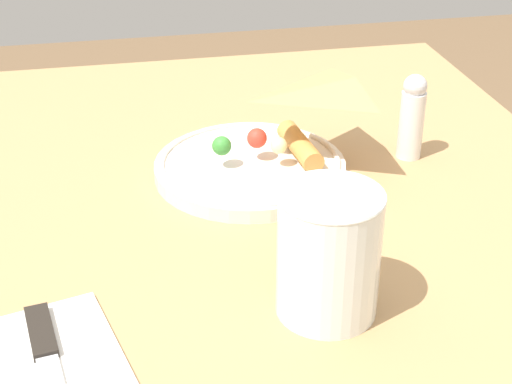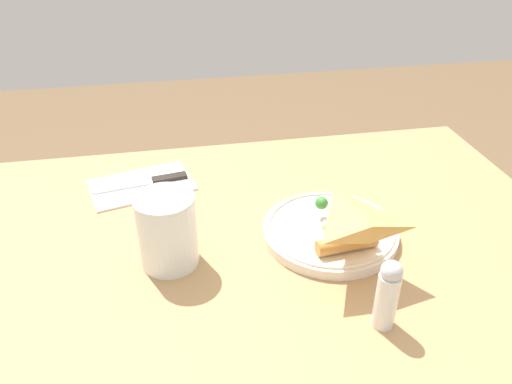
# 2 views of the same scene
# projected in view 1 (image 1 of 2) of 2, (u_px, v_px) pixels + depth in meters

# --- Properties ---
(dining_table) EXTENTS (1.02, 0.73, 0.76)m
(dining_table) POSITION_uv_depth(u_px,v_px,m) (279.00, 326.00, 0.85)
(dining_table) COLOR #A87F51
(dining_table) RESTS_ON ground_plane
(plate_pizza) EXTENTS (0.21, 0.21, 0.05)m
(plate_pizza) POSITION_uv_depth(u_px,v_px,m) (251.00, 163.00, 0.88)
(plate_pizza) COLOR silver
(plate_pizza) RESTS_ON dining_table
(milk_glass) EXTENTS (0.09, 0.09, 0.11)m
(milk_glass) POSITION_uv_depth(u_px,v_px,m) (329.00, 255.00, 0.64)
(milk_glass) COLOR white
(milk_glass) RESTS_ON dining_table
(napkin_folded) EXTENTS (0.21, 0.16, 0.00)m
(napkin_folded) POSITION_uv_depth(u_px,v_px,m) (51.00, 380.00, 0.59)
(napkin_folded) COLOR white
(napkin_folded) RESTS_ON dining_table
(butter_knife) EXTENTS (0.18, 0.05, 0.01)m
(butter_knife) POSITION_uv_depth(u_px,v_px,m) (49.00, 368.00, 0.60)
(butter_knife) COLOR black
(butter_knife) RESTS_ON napkin_folded
(salt_shaker) EXTENTS (0.03, 0.03, 0.10)m
(salt_shaker) POSITION_uv_depth(u_px,v_px,m) (412.00, 116.00, 0.90)
(salt_shaker) COLOR silver
(salt_shaker) RESTS_ON dining_table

